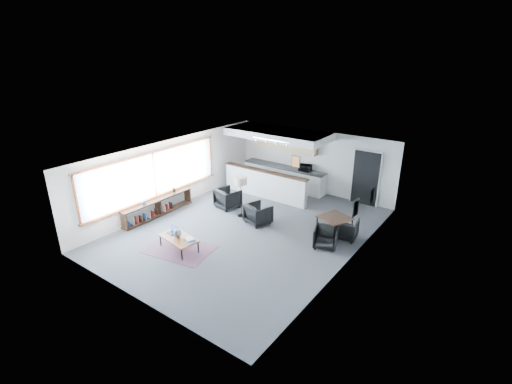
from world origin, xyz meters
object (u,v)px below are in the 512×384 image
Objects in this scene: armchair_right at (258,213)px; microwave at (305,167)px; dining_chair_far at (346,229)px; dining_chair_near at (326,238)px; coffee_table at (179,238)px; floor_lamp at (241,182)px; armchair_left at (228,197)px; book_stack at (190,240)px; dining_table at (335,219)px; laptop at (173,231)px; ceramic_pot at (177,233)px.

armchair_right is 3.63m from microwave.
dining_chair_far is at bearing -148.10° from armchair_right.
coffee_table is at bearing -160.96° from dining_chair_near.
floor_lamp is at bearing 157.09° from dining_chair_near.
armchair_left is 1.67× the size of microwave.
dining_table is (3.00, 3.39, 0.21)m from book_stack.
dining_table is at bearing 7.48° from floor_lamp.
dining_table is 2.23× the size of microwave.
floor_lamp is at bearing -103.93° from microwave.
microwave reaches higher than armchair_right.
dining_chair_near is at bearing -3.84° from floor_lamp.
armchair_right reaches higher than book_stack.
book_stack is 3.51m from armchair_left.
dining_chair_near is (3.85, 2.63, -0.17)m from laptop.
floor_lamp is at bearing 0.76° from dining_chair_far.
book_stack is (0.45, 0.03, 0.08)m from coffee_table.
coffee_table is at bearing -90.89° from floor_lamp.
dining_table is at bearing -50.42° from microwave.
dining_chair_near is (3.55, 2.73, -0.23)m from ceramic_pot.
ceramic_pot is at bearing -178.32° from book_stack.
coffee_table is 3.12m from floor_lamp.
laptop is 3.01m from floor_lamp.
floor_lamp reaches higher than microwave.
ceramic_pot is 3.37m from armchair_left.
floor_lamp is at bearing -172.52° from dining_table.
book_stack is at bearing -157.44° from dining_chair_near.
laptop is 5.04m from dining_table.
floor_lamp reaches higher than armchair_left.
dining_table is (3.80, 3.31, 0.19)m from laptop.
floor_lamp is 3.60m from dining_chair_near.
laptop is at bearing -138.92° from dining_table.
microwave reaches higher than dining_table.
laptop is 3.22m from armchair_left.
floor_lamp is 2.42× the size of dining_chair_far.
armchair_right is 1.58× the size of microwave.
armchair_right is 1.26× the size of dining_chair_far.
dining_chair_far reaches higher than dining_chair_near.
dining_chair_near is 0.92m from dining_chair_far.
armchair_left is 1.06× the size of armchair_right.
armchair_left is 3.55m from microwave.
ceramic_pot is 0.62× the size of book_stack.
book_stack is at bearing -131.54° from dining_table.
ceramic_pot is 4.88m from dining_table.
armchair_left is 4.31m from dining_table.
microwave reaches higher than armchair_left.
dining_chair_far is (3.71, 0.65, -1.00)m from floor_lamp.
microwave is (0.26, 6.38, 0.64)m from book_stack.
book_stack is 4.89m from dining_chair_far.
armchair_left is at bearing -178.26° from dining_table.
armchair_left is at bearing 153.74° from dining_chair_near.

